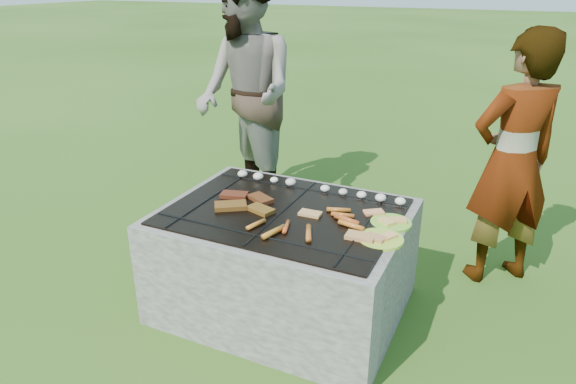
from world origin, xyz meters
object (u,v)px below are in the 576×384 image
object	(u,v)px
fire_pit	(284,263)
plate_far	(391,223)
bystander	(245,96)
cook	(513,162)
plate_near	(380,239)

from	to	relation	value
fire_pit	plate_far	size ratio (longest dim) A/B	6.13
fire_pit	bystander	world-z (taller)	bystander
cook	fire_pit	bearing A→B (deg)	0.18
fire_pit	plate_far	world-z (taller)	plate_far
plate_far	plate_near	size ratio (longest dim) A/B	0.93
fire_pit	plate_near	distance (m)	0.66
plate_far	fire_pit	bearing A→B (deg)	-169.53
fire_pit	bystander	size ratio (longest dim) A/B	0.70
plate_far	cook	world-z (taller)	cook
fire_pit	plate_far	xyz separation A→B (m)	(0.56, 0.10, 0.33)
plate_far	bystander	world-z (taller)	bystander
cook	bystander	bearing A→B (deg)	-47.10
cook	plate_near	bearing A→B (deg)	23.08
cook	bystander	xyz separation A→B (m)	(-1.96, 0.29, 0.16)
fire_pit	cook	size ratio (longest dim) A/B	0.84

